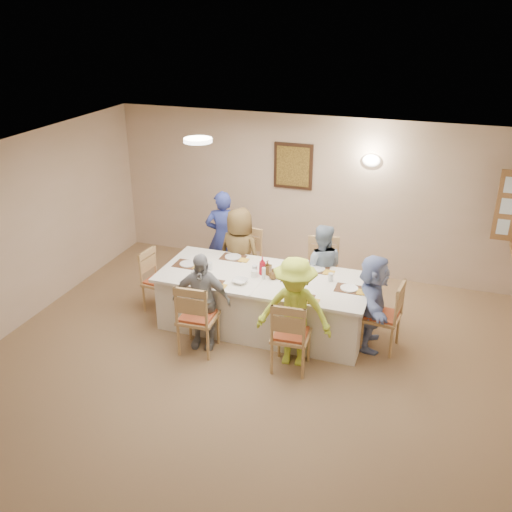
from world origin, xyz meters
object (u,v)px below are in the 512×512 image
(chair_front_left, at_px, (198,316))
(diner_back_left, at_px, (240,254))
(chair_back_right, at_px, (322,275))
(diner_front_left, at_px, (201,301))
(chair_left_end, at_px, (160,281))
(chair_back_left, at_px, (243,263))
(dining_table, at_px, (264,302))
(diner_front_right, at_px, (294,312))
(condiment_ketchup, at_px, (262,266))
(chair_right_end, at_px, (382,315))
(diner_right_end, at_px, (372,302))
(caregiver, at_px, (223,237))
(chair_front_right, at_px, (291,334))
(diner_back_right, at_px, (321,269))

(chair_front_left, xyz_separation_m, diner_back_left, (0.00, 1.48, 0.21))
(chair_back_right, xyz_separation_m, diner_front_left, (-1.20, -1.48, 0.13))
(chair_left_end, distance_m, diner_back_left, 1.20)
(chair_back_left, height_order, diner_back_left, diner_back_left)
(chair_front_left, bearing_deg, diner_front_left, -93.34)
(chair_left_end, bearing_deg, dining_table, -83.68)
(diner_front_right, bearing_deg, condiment_ketchup, 126.69)
(chair_back_right, bearing_deg, chair_right_end, -51.35)
(diner_right_end, xyz_separation_m, caregiver, (-2.47, 1.15, 0.10))
(chair_front_right, relative_size, diner_front_right, 0.68)
(chair_front_right, xyz_separation_m, diner_back_left, (-1.20, 1.48, 0.23))
(diner_back_left, relative_size, caregiver, 0.95)
(diner_front_left, bearing_deg, diner_back_left, 81.87)
(chair_front_left, relative_size, chair_left_end, 1.10)
(chair_back_left, distance_m, diner_right_end, 2.18)
(chair_front_right, bearing_deg, diner_front_right, -93.62)
(chair_right_end, bearing_deg, chair_back_left, -103.72)
(diner_back_left, distance_m, diner_back_right, 1.20)
(diner_back_right, xyz_separation_m, condiment_ketchup, (-0.64, -0.63, 0.23))
(chair_front_right, relative_size, diner_front_left, 0.74)
(chair_front_left, bearing_deg, diner_right_end, -161.74)
(chair_right_end, relative_size, diner_right_end, 0.74)
(diner_back_left, bearing_deg, diner_front_left, 101.34)
(chair_back_left, height_order, diner_front_left, diner_front_left)
(chair_back_right, bearing_deg, diner_front_right, -101.25)
(chair_front_right, xyz_separation_m, condiment_ketchup, (-0.64, 0.85, 0.41))
(dining_table, relative_size, chair_back_left, 2.75)
(dining_table, xyz_separation_m, chair_right_end, (1.55, 0.00, 0.09))
(diner_back_left, relative_size, diner_front_left, 1.10)
(chair_left_end, bearing_deg, diner_back_right, -66.13)
(diner_right_end, height_order, condiment_ketchup, diner_right_end)
(diner_front_right, distance_m, caregiver, 2.46)
(chair_front_right, bearing_deg, dining_table, -56.76)
(condiment_ketchup, bearing_deg, chair_right_end, -1.63)
(chair_back_left, distance_m, chair_left_end, 1.24)
(chair_front_left, height_order, caregiver, caregiver)
(chair_back_right, bearing_deg, dining_table, -138.12)
(diner_back_left, bearing_deg, caregiver, -34.91)
(chair_front_right, height_order, diner_front_left, diner_front_left)
(chair_front_right, bearing_deg, chair_back_right, -93.62)
(chair_back_left, relative_size, chair_front_right, 1.07)
(dining_table, xyz_separation_m, condiment_ketchup, (-0.04, 0.05, 0.50))
(dining_table, xyz_separation_m, chair_left_end, (-1.55, 0.00, 0.06))
(chair_left_end, distance_m, condiment_ketchup, 1.57)
(chair_left_end, relative_size, diner_front_right, 0.64)
(dining_table, distance_m, diner_right_end, 1.44)
(chair_back_left, relative_size, diner_front_left, 0.79)
(dining_table, height_order, chair_front_right, chair_front_right)
(chair_right_end, xyz_separation_m, diner_front_left, (-2.15, -0.68, 0.17))
(chair_back_right, distance_m, caregiver, 1.70)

